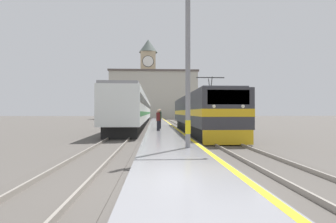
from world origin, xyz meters
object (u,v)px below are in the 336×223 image
Objects in this scene: passenger_train at (138,111)px; person_on_platform at (158,120)px; catenary_mast at (191,48)px; clock_tower at (148,76)px; second_waiting_passenger at (160,118)px; locomotive_train at (199,114)px.

passenger_train is 17.41m from person_on_platform.
person_on_platform is at bearing -80.99° from passenger_train.
clock_tower reaches higher than catenary_mast.
locomotive_train is at bearing -25.90° from second_waiting_passenger.
locomotive_train reaches higher than second_waiting_passenger.
locomotive_train is at bearing -68.23° from passenger_train.
clock_tower reaches higher than locomotive_train.
passenger_train is 14.66m from second_waiting_passenger.
second_waiting_passenger is 60.59m from clock_tower.
catenary_mast is at bearing -83.21° from person_on_platform.
passenger_train is 25.29× the size of person_on_platform.
second_waiting_passenger is 0.07× the size of clock_tower.
person_on_platform is 63.36m from clock_tower.
passenger_train is 24.13× the size of second_waiting_passenger.
locomotive_train reaches higher than passenger_train.
clock_tower is (-3.55, 72.75, 8.89)m from catenary_mast.
passenger_train is at bearing 98.17° from catenary_mast.
second_waiting_passenger is (2.90, -14.35, -0.82)m from passenger_train.
clock_tower is at bearing 95.59° from locomotive_train.
locomotive_train is 10.55× the size of person_on_platform.
catenary_mast is 4.65× the size of second_waiting_passenger.
locomotive_train is 0.73× the size of clock_tower.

